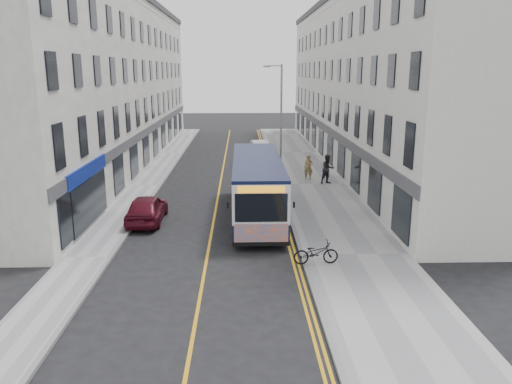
{
  "coord_description": "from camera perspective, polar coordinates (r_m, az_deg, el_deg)",
  "views": [
    {
      "loc": [
        1.47,
        -20.8,
        7.66
      ],
      "look_at": [
        2.2,
        3.77,
        1.6
      ],
      "focal_mm": 35.0,
      "sensor_mm": 36.0,
      "label": 1
    }
  ],
  "objects": [
    {
      "name": "pavement_east",
      "position": [
        34.01,
        6.43,
        0.85
      ],
      "size": [
        4.5,
        64.0,
        0.12
      ],
      "primitive_type": "cube",
      "color": "#959497",
      "rests_on": "ground"
    },
    {
      "name": "pedestrian_far",
      "position": [
        33.97,
        8.2,
        2.59
      ],
      "size": [
        1.17,
        1.05,
        1.98
      ],
      "primitive_type": "imported",
      "rotation": [
        0.0,
        0.0,
        0.38
      ],
      "color": "black",
      "rests_on": "pavement_east"
    },
    {
      "name": "road_dbl_yellow_inner",
      "position": [
        33.75,
        1.88,
        0.73
      ],
      "size": [
        0.1,
        64.0,
        0.01
      ],
      "primitive_type": "cube",
      "color": "orange",
      "rests_on": "ground"
    },
    {
      "name": "pedestrian_near",
      "position": [
        35.07,
        6.02,
        2.8
      ],
      "size": [
        0.66,
        0.46,
        1.73
      ],
      "primitive_type": "imported",
      "rotation": [
        0.0,
        0.0,
        -0.07
      ],
      "color": "olive",
      "rests_on": "pavement_east"
    },
    {
      "name": "bicycle",
      "position": [
        20.05,
        6.86,
        -6.9
      ],
      "size": [
        1.84,
        0.76,
        0.94
      ],
      "primitive_type": "imported",
      "rotation": [
        0.0,
        0.0,
        1.65
      ],
      "color": "black",
      "rests_on": "pavement_east"
    },
    {
      "name": "road_dbl_yellow_outer",
      "position": [
        33.76,
        2.22,
        0.73
      ],
      "size": [
        0.1,
        64.0,
        0.01
      ],
      "primitive_type": "cube",
      "color": "orange",
      "rests_on": "ground"
    },
    {
      "name": "road_centre_line",
      "position": [
        33.71,
        -4.15,
        0.68
      ],
      "size": [
        0.12,
        64.0,
        0.01
      ],
      "primitive_type": "cube",
      "color": "orange",
      "rests_on": "ground"
    },
    {
      "name": "terrace_east",
      "position": [
        43.0,
        12.06,
        12.01
      ],
      "size": [
        6.0,
        46.0,
        13.0
      ],
      "primitive_type": "cube",
      "color": "silver",
      "rests_on": "ground"
    },
    {
      "name": "terrace_west",
      "position": [
        43.11,
        -16.1,
        11.78
      ],
      "size": [
        6.0,
        46.0,
        13.0
      ],
      "primitive_type": "cube",
      "color": "white",
      "rests_on": "ground"
    },
    {
      "name": "pavement_west",
      "position": [
        34.28,
        -12.53,
        0.71
      ],
      "size": [
        2.0,
        64.0,
        0.12
      ],
      "primitive_type": "cube",
      "color": "#959497",
      "rests_on": "ground"
    },
    {
      "name": "car_maroon",
      "position": [
        26.17,
        -12.37,
        -1.85
      ],
      "size": [
        1.73,
        4.26,
        1.45
      ],
      "primitive_type": "imported",
      "rotation": [
        0.0,
        0.0,
        3.14
      ],
      "color": "#500D1B",
      "rests_on": "ground"
    },
    {
      "name": "kerb_east",
      "position": [
        33.76,
        2.64,
        0.83
      ],
      "size": [
        0.18,
        64.0,
        0.13
      ],
      "primitive_type": "cube",
      "color": "slate",
      "rests_on": "ground"
    },
    {
      "name": "ground",
      "position": [
        22.21,
        -5.42,
        -6.39
      ],
      "size": [
        140.0,
        140.0,
        0.0
      ],
      "primitive_type": "plane",
      "color": "black",
      "rests_on": "ground"
    },
    {
      "name": "streetlamp",
      "position": [
        35.06,
        2.75,
        8.47
      ],
      "size": [
        1.32,
        0.18,
        8.0
      ],
      "color": "gray",
      "rests_on": "ground"
    },
    {
      "name": "car_white",
      "position": [
        45.25,
        0.51,
        4.99
      ],
      "size": [
        1.93,
        4.33,
        1.38
      ],
      "primitive_type": "imported",
      "rotation": [
        0.0,
        0.0,
        0.11
      ],
      "color": "white",
      "rests_on": "ground"
    },
    {
      "name": "kerb_west",
      "position": [
        34.11,
        -10.88,
        0.73
      ],
      "size": [
        0.18,
        64.0,
        0.13
      ],
      "primitive_type": "cube",
      "color": "slate",
      "rests_on": "ground"
    },
    {
      "name": "city_bus",
      "position": [
        26.24,
        0.13,
        0.78
      ],
      "size": [
        2.54,
        10.87,
        3.16
      ],
      "color": "black",
      "rests_on": "ground"
    }
  ]
}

